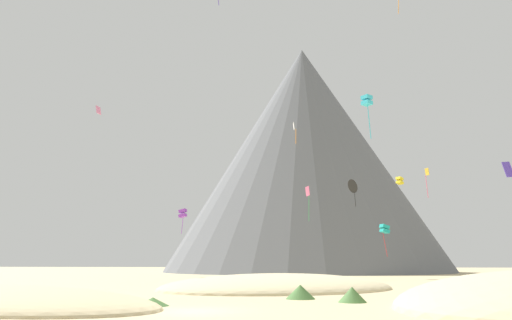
# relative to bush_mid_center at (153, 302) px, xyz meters

# --- Properties ---
(ground_plane) EXTENTS (400.00, 400.00, 0.00)m
(ground_plane) POSITION_rel_bush_mid_center_xyz_m (3.25, -2.78, -0.25)
(ground_plane) COLOR #C6B284
(dune_midground) EXTENTS (31.07, 30.58, 2.95)m
(dune_midground) POSITION_rel_bush_mid_center_xyz_m (5.95, 19.55, -0.25)
(dune_midground) COLOR beige
(dune_midground) RESTS_ON ground_plane
(bush_mid_center) EXTENTS (2.72, 2.72, 0.51)m
(bush_mid_center) POSITION_rel_bush_mid_center_xyz_m (0.00, 0.00, 0.00)
(bush_mid_center) COLOR #477238
(bush_mid_center) RESTS_ON ground_plane
(bush_scatter_east) EXTENTS (1.88, 1.88, 0.95)m
(bush_scatter_east) POSITION_rel_bush_mid_center_xyz_m (-11.28, 4.78, 0.22)
(bush_scatter_east) COLOR #568442
(bush_scatter_east) RESTS_ON ground_plane
(bush_far_right) EXTENTS (3.36, 3.36, 0.75)m
(bush_far_right) POSITION_rel_bush_mid_center_xyz_m (22.01, 17.40, 0.12)
(bush_far_right) COLOR #568442
(bush_far_right) RESTS_ON ground_plane
(bush_ridge_crest) EXTENTS (2.63, 2.63, 1.00)m
(bush_ridge_crest) POSITION_rel_bush_mid_center_xyz_m (8.62, 6.64, 0.25)
(bush_ridge_crest) COLOR #477238
(bush_ridge_crest) RESTS_ON ground_plane
(bush_low_patch) EXTENTS (2.10, 2.10, 0.99)m
(bush_low_patch) POSITION_rel_bush_mid_center_xyz_m (12.10, 4.18, 0.24)
(bush_low_patch) COLOR #477238
(bush_low_patch) RESTS_ON ground_plane
(rock_massif) EXTENTS (82.55, 82.55, 62.03)m
(rock_massif) POSITION_rel_bush_mid_center_xyz_m (7.04, 100.92, 30.03)
(rock_massif) COLOR slate
(rock_massif) RESTS_ON ground_plane
(kite_violet_low) EXTENTS (1.30, 1.23, 4.15)m
(kite_violet_low) POSITION_rel_bush_mid_center_xyz_m (-12.37, 49.46, 10.22)
(kite_violet_low) COLOR purple
(kite_cyan_mid) EXTENTS (1.28, 1.28, 4.71)m
(kite_cyan_mid) POSITION_rel_bush_mid_center_xyz_m (15.49, 20.84, 19.05)
(kite_cyan_mid) COLOR #33BCDB
(kite_black_low) EXTENTS (1.97, 2.29, 4.15)m
(kite_black_low) POSITION_rel_bush_mid_center_xyz_m (15.39, 43.30, 13.37)
(kite_black_low) COLOR black
(kite_pink_mid) EXTENTS (0.50, 0.94, 1.08)m
(kite_pink_mid) POSITION_rel_bush_mid_center_xyz_m (-17.11, 26.18, 21.06)
(kite_pink_mid) COLOR pink
(kite_white_mid) EXTENTS (0.45, 1.03, 2.91)m
(kite_white_mid) POSITION_rel_bush_mid_center_xyz_m (7.14, 34.21, 20.07)
(kite_white_mid) COLOR white
(kite_indigo_low) EXTENTS (1.21, 0.76, 1.57)m
(kite_indigo_low) POSITION_rel_bush_mid_center_xyz_m (27.20, 16.31, 10.53)
(kite_indigo_low) COLOR #5138B2
(kite_rainbow_low) EXTENTS (0.78, 1.00, 5.70)m
(kite_rainbow_low) POSITION_rel_bush_mid_center_xyz_m (8.48, 49.89, 13.06)
(kite_rainbow_low) COLOR #E5668C
(kite_teal_low) EXTENTS (1.66, 1.61, 5.12)m
(kite_teal_low) POSITION_rel_bush_mid_center_xyz_m (20.54, 50.59, 7.44)
(kite_teal_low) COLOR teal
(kite_gold_low) EXTENTS (0.49, 0.69, 3.66)m
(kite_gold_low) POSITION_rel_bush_mid_center_xyz_m (23.30, 30.89, 12.45)
(kite_gold_low) COLOR gold
(kite_yellow_mid) EXTENTS (1.44, 1.44, 1.35)m
(kite_yellow_mid) POSITION_rel_bush_mid_center_xyz_m (24.42, 57.07, 16.26)
(kite_yellow_mid) COLOR yellow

